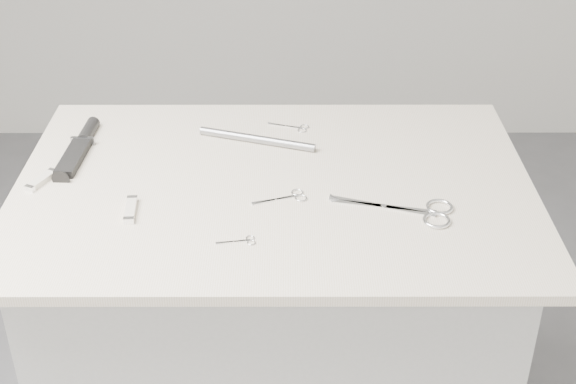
{
  "coord_description": "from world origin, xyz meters",
  "views": [
    {
      "loc": [
        0.03,
        -1.33,
        1.71
      ],
      "look_at": [
        0.03,
        -0.04,
        0.92
      ],
      "focal_mm": 50.0,
      "sensor_mm": 36.0,
      "label": 1
    }
  ],
  "objects_px": {
    "sheathed_knife": "(80,145)",
    "pocket_knife_b": "(131,210)",
    "pocket_knife_a": "(42,180)",
    "large_shears": "(418,211)",
    "embroidery_scissors_a": "(288,197)",
    "tiny_scissors": "(241,241)",
    "embroidery_scissors_b": "(294,127)",
    "plinth": "(276,362)",
    "metal_rail": "(257,139)"
  },
  "relations": [
    {
      "from": "embroidery_scissors_a",
      "to": "sheathed_knife",
      "type": "bearing_deg",
      "value": 136.86
    },
    {
      "from": "embroidery_scissors_b",
      "to": "sheathed_knife",
      "type": "height_order",
      "value": "sheathed_knife"
    },
    {
      "from": "embroidery_scissors_a",
      "to": "pocket_knife_b",
      "type": "bearing_deg",
      "value": 170.77
    },
    {
      "from": "large_shears",
      "to": "sheathed_knife",
      "type": "bearing_deg",
      "value": 175.33
    },
    {
      "from": "metal_rail",
      "to": "embroidery_scissors_a",
      "type": "bearing_deg",
      "value": -73.62
    },
    {
      "from": "tiny_scissors",
      "to": "metal_rail",
      "type": "relative_size",
      "value": 0.27
    },
    {
      "from": "embroidery_scissors_b",
      "to": "pocket_knife_a",
      "type": "xyz_separation_m",
      "value": [
        -0.49,
        -0.23,
        0.0
      ]
    },
    {
      "from": "large_shears",
      "to": "pocket_knife_b",
      "type": "relative_size",
      "value": 2.72
    },
    {
      "from": "metal_rail",
      "to": "embroidery_scissors_b",
      "type": "bearing_deg",
      "value": 40.8
    },
    {
      "from": "embroidery_scissors_b",
      "to": "metal_rail",
      "type": "height_order",
      "value": "metal_rail"
    },
    {
      "from": "sheathed_knife",
      "to": "metal_rail",
      "type": "distance_m",
      "value": 0.37
    },
    {
      "from": "pocket_knife_a",
      "to": "pocket_knife_b",
      "type": "xyz_separation_m",
      "value": [
        0.19,
        -0.11,
        0.0
      ]
    },
    {
      "from": "embroidery_scissors_b",
      "to": "sheathed_knife",
      "type": "relative_size",
      "value": 0.39
    },
    {
      "from": "plinth",
      "to": "large_shears",
      "type": "xyz_separation_m",
      "value": [
        0.26,
        -0.11,
        0.47
      ]
    },
    {
      "from": "large_shears",
      "to": "tiny_scissors",
      "type": "relative_size",
      "value": 3.28
    },
    {
      "from": "tiny_scissors",
      "to": "sheathed_knife",
      "type": "distance_m",
      "value": 0.49
    },
    {
      "from": "metal_rail",
      "to": "plinth",
      "type": "bearing_deg",
      "value": -76.94
    },
    {
      "from": "tiny_scissors",
      "to": "pocket_knife_b",
      "type": "xyz_separation_m",
      "value": [
        -0.21,
        0.09,
        0.0
      ]
    },
    {
      "from": "sheathed_knife",
      "to": "pocket_knife_a",
      "type": "height_order",
      "value": "sheathed_knife"
    },
    {
      "from": "embroidery_scissors_a",
      "to": "sheathed_knife",
      "type": "relative_size",
      "value": 0.45
    },
    {
      "from": "embroidery_scissors_a",
      "to": "sheathed_knife",
      "type": "xyz_separation_m",
      "value": [
        -0.43,
        0.2,
        0.01
      ]
    },
    {
      "from": "plinth",
      "to": "metal_rail",
      "type": "bearing_deg",
      "value": 103.06
    },
    {
      "from": "tiny_scissors",
      "to": "metal_rail",
      "type": "distance_m",
      "value": 0.36
    },
    {
      "from": "plinth",
      "to": "large_shears",
      "type": "distance_m",
      "value": 0.55
    },
    {
      "from": "pocket_knife_a",
      "to": "metal_rail",
      "type": "height_order",
      "value": "metal_rail"
    },
    {
      "from": "embroidery_scissors_b",
      "to": "pocket_knife_b",
      "type": "bearing_deg",
      "value": -113.81
    },
    {
      "from": "embroidery_scissors_a",
      "to": "embroidery_scissors_b",
      "type": "xyz_separation_m",
      "value": [
        0.01,
        0.29,
        -0.0
      ]
    },
    {
      "from": "tiny_scissors",
      "to": "pocket_knife_b",
      "type": "bearing_deg",
      "value": 145.85
    },
    {
      "from": "large_shears",
      "to": "sheathed_knife",
      "type": "distance_m",
      "value": 0.71
    },
    {
      "from": "tiny_scissors",
      "to": "sheathed_knife",
      "type": "bearing_deg",
      "value": 126.55
    },
    {
      "from": "tiny_scissors",
      "to": "pocket_knife_a",
      "type": "distance_m",
      "value": 0.44
    },
    {
      "from": "embroidery_scissors_b",
      "to": "pocket_knife_a",
      "type": "bearing_deg",
      "value": -136.8
    },
    {
      "from": "large_shears",
      "to": "plinth",
      "type": "bearing_deg",
      "value": 173.31
    },
    {
      "from": "embroidery_scissors_a",
      "to": "embroidery_scissors_b",
      "type": "bearing_deg",
      "value": 68.39
    },
    {
      "from": "plinth",
      "to": "sheathed_knife",
      "type": "bearing_deg",
      "value": 161.23
    },
    {
      "from": "tiny_scissors",
      "to": "sheathed_knife",
      "type": "height_order",
      "value": "sheathed_knife"
    },
    {
      "from": "pocket_knife_a",
      "to": "metal_rail",
      "type": "relative_size",
      "value": 0.31
    },
    {
      "from": "embroidery_scissors_b",
      "to": "pocket_knife_a",
      "type": "distance_m",
      "value": 0.54
    },
    {
      "from": "large_shears",
      "to": "pocket_knife_b",
      "type": "bearing_deg",
      "value": -164.71
    },
    {
      "from": "pocket_knife_a",
      "to": "sheathed_knife",
      "type": "bearing_deg",
      "value": 6.58
    },
    {
      "from": "plinth",
      "to": "pocket_knife_b",
      "type": "relative_size",
      "value": 10.88
    },
    {
      "from": "plinth",
      "to": "pocket_knife_a",
      "type": "bearing_deg",
      "value": -179.95
    },
    {
      "from": "pocket_knife_b",
      "to": "sheathed_knife",
      "type": "bearing_deg",
      "value": 26.62
    },
    {
      "from": "embroidery_scissors_a",
      "to": "tiny_scissors",
      "type": "relative_size",
      "value": 1.52
    },
    {
      "from": "sheathed_knife",
      "to": "pocket_knife_b",
      "type": "height_order",
      "value": "sheathed_knife"
    },
    {
      "from": "sheathed_knife",
      "to": "pocket_knife_b",
      "type": "relative_size",
      "value": 2.82
    },
    {
      "from": "pocket_knife_a",
      "to": "large_shears",
      "type": "bearing_deg",
      "value": -74.04
    },
    {
      "from": "plinth",
      "to": "tiny_scissors",
      "type": "relative_size",
      "value": 13.11
    },
    {
      "from": "plinth",
      "to": "embroidery_scissors_b",
      "type": "height_order",
      "value": "embroidery_scissors_b"
    },
    {
      "from": "large_shears",
      "to": "metal_rail",
      "type": "distance_m",
      "value": 0.41
    }
  ]
}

